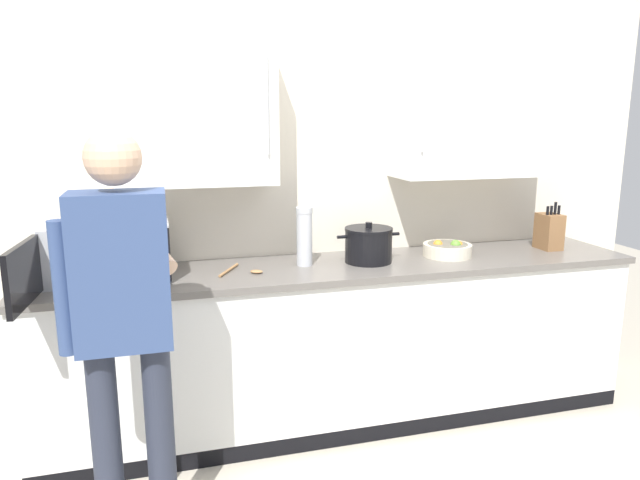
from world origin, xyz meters
TOP-DOWN VIEW (x-y plane):
  - back_wall_tiled at (0.00, 1.24)m, footprint 4.04×0.44m
  - counter_unit at (0.00, 0.95)m, footprint 3.25×0.60m
  - microwave_oven at (-1.22, 0.98)m, footprint 0.62×0.75m
  - thermos_flask at (-0.21, 0.98)m, footprint 0.09×0.09m
  - knife_block at (1.28, 0.97)m, footprint 0.11×0.15m
  - wooden_spoon at (-0.55, 0.93)m, footprint 0.23×0.22m
  - fruit_bowl at (0.62, 0.97)m, footprint 0.27×0.27m
  - stock_pot at (0.14, 0.96)m, footprint 0.35×0.26m
  - person_figure at (-1.09, 0.25)m, footprint 0.44×0.56m

SIDE VIEW (x-z plane):
  - counter_unit at x=0.00m, z-range 0.00..0.90m
  - wooden_spoon at x=-0.55m, z-range 0.90..0.92m
  - fruit_bowl at x=0.62m, z-range 0.89..0.99m
  - person_figure at x=-1.09m, z-range 0.16..1.80m
  - stock_pot at x=0.14m, z-range 0.89..1.11m
  - knife_block at x=1.28m, z-range 0.87..1.15m
  - microwave_oven at x=-1.22m, z-range 0.90..1.18m
  - thermos_flask at x=-0.21m, z-range 0.90..1.22m
  - back_wall_tiled at x=0.00m, z-range 0.08..2.96m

